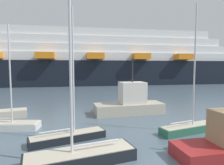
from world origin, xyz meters
TOP-DOWN VIEW (x-y plane):
  - sailboat_0 at (-4.79, 4.80)m, footprint 5.48×2.85m
  - sailboat_1 at (-10.08, 8.29)m, footprint 5.42×2.16m
  - sailboat_2 at (-3.92, 1.42)m, footprint 6.27×3.09m
  - sailboat_5 at (4.66, 5.10)m, footprint 5.22×2.41m
  - fishing_boat_0 at (1.58, 12.08)m, footprint 7.96×3.32m
  - cruise_ship at (-13.14, 52.14)m, footprint 127.32×21.70m

SIDE VIEW (x-z plane):
  - sailboat_1 at x=-10.08m, z-range -3.96..4.81m
  - sailboat_2 at x=-3.92m, z-range -4.11..5.02m
  - sailboat_0 at x=-4.79m, z-range -4.22..5.15m
  - sailboat_5 at x=4.66m, z-range -4.58..5.58m
  - fishing_boat_0 at x=1.58m, z-range -1.91..4.37m
  - cruise_ship at x=-13.14m, z-range -4.03..18.45m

